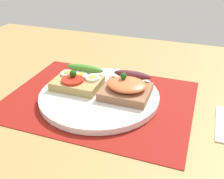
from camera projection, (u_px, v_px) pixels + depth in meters
ground_plane at (100, 105)px, 61.00cm from camera, size 120.00×90.00×3.20cm
placemat at (99, 99)px, 60.14cm from camera, size 40.83×31.00×0.30cm
plate at (99, 96)px, 59.75cm from camera, size 26.55×26.55×1.32cm
sandwich_egg_tomato at (78, 80)px, 61.87cm from camera, size 10.67×9.41×4.12cm
sandwich_salmon at (127, 87)px, 58.19cm from camera, size 10.32×10.52×5.02cm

